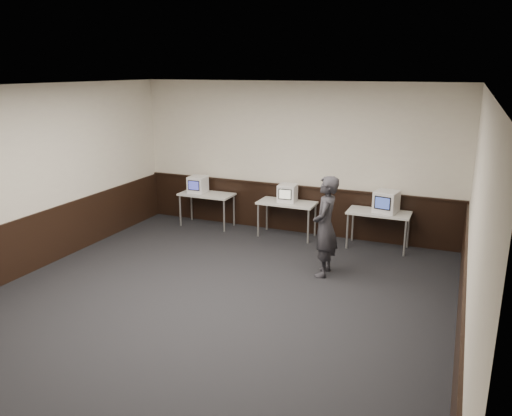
{
  "coord_description": "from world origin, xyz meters",
  "views": [
    {
      "loc": [
        3.31,
        -5.92,
        3.44
      ],
      "look_at": [
        0.14,
        1.6,
        1.15
      ],
      "focal_mm": 35.0,
      "sensor_mm": 36.0,
      "label": 1
    }
  ],
  "objects": [
    {
      "name": "desk_center",
      "position": [
        0.0,
        3.6,
        0.68
      ],
      "size": [
        1.2,
        0.6,
        0.75
      ],
      "color": "silver",
      "rests_on": "ground"
    },
    {
      "name": "wainscot_rail",
      "position": [
        0.0,
        3.96,
        1.02
      ],
      "size": [
        6.98,
        0.06,
        0.04
      ],
      "primitive_type": "cube",
      "color": "black",
      "rests_on": "wainscot_back"
    },
    {
      "name": "desk_left",
      "position": [
        -1.9,
        3.6,
        0.68
      ],
      "size": [
        1.2,
        0.6,
        0.75
      ],
      "color": "silver",
      "rests_on": "ground"
    },
    {
      "name": "wainscot_back",
      "position": [
        0.0,
        3.98,
        0.5
      ],
      "size": [
        6.98,
        0.04,
        1.0
      ],
      "primitive_type": "cube",
      "color": "black",
      "rests_on": "back_wall"
    },
    {
      "name": "ceiling",
      "position": [
        0.0,
        0.0,
        3.2
      ],
      "size": [
        8.0,
        8.0,
        0.0
      ],
      "primitive_type": "plane",
      "rotation": [
        3.14,
        0.0,
        0.0
      ],
      "color": "white",
      "rests_on": "back_wall"
    },
    {
      "name": "emac_center",
      "position": [
        -0.01,
        3.64,
        0.93
      ],
      "size": [
        0.39,
        0.42,
        0.37
      ],
      "rotation": [
        0.0,
        0.0,
        0.08
      ],
      "color": "white",
      "rests_on": "desk_center"
    },
    {
      "name": "floor",
      "position": [
        0.0,
        0.0,
        0.0
      ],
      "size": [
        8.0,
        8.0,
        0.0
      ],
      "primitive_type": "plane",
      "color": "black",
      "rests_on": "ground"
    },
    {
      "name": "wainscot_right",
      "position": [
        3.48,
        0.0,
        0.5
      ],
      "size": [
        0.04,
        7.98,
        1.0
      ],
      "primitive_type": "cube",
      "color": "black",
      "rests_on": "right_wall"
    },
    {
      "name": "emac_right",
      "position": [
        2.02,
        3.62,
        0.96
      ],
      "size": [
        0.5,
        0.51,
        0.42
      ],
      "rotation": [
        0.0,
        0.0,
        -0.18
      ],
      "color": "white",
      "rests_on": "desk_right"
    },
    {
      "name": "back_wall",
      "position": [
        0.0,
        4.0,
        1.6
      ],
      "size": [
        7.0,
        0.0,
        7.0
      ],
      "primitive_type": "plane",
      "rotation": [
        1.57,
        0.0,
        0.0
      ],
      "color": "silver",
      "rests_on": "ground"
    },
    {
      "name": "emac_left",
      "position": [
        -2.12,
        3.6,
        0.94
      ],
      "size": [
        0.39,
        0.41,
        0.37
      ],
      "rotation": [
        0.0,
        0.0,
        0.04
      ],
      "color": "white",
      "rests_on": "desk_left"
    },
    {
      "name": "right_wall",
      "position": [
        3.5,
        0.0,
        1.6
      ],
      "size": [
        0.0,
        8.0,
        8.0
      ],
      "primitive_type": "plane",
      "rotation": [
        1.57,
        0.0,
        -1.57
      ],
      "color": "silver",
      "rests_on": "ground"
    },
    {
      "name": "person",
      "position": [
        1.28,
        1.91,
        0.87
      ],
      "size": [
        0.46,
        0.66,
        1.74
      ],
      "primitive_type": "imported",
      "rotation": [
        0.0,
        0.0,
        -1.5
      ],
      "color": "#29282D",
      "rests_on": "ground"
    },
    {
      "name": "wainscot_left",
      "position": [
        -3.48,
        0.0,
        0.5
      ],
      "size": [
        0.04,
        7.98,
        1.0
      ],
      "primitive_type": "cube",
      "color": "black",
      "rests_on": "left_wall"
    },
    {
      "name": "desk_right",
      "position": [
        1.9,
        3.6,
        0.68
      ],
      "size": [
        1.2,
        0.6,
        0.75
      ],
      "color": "silver",
      "rests_on": "ground"
    },
    {
      "name": "left_wall",
      "position": [
        -3.5,
        0.0,
        1.6
      ],
      "size": [
        0.0,
        8.0,
        8.0
      ],
      "primitive_type": "plane",
      "rotation": [
        1.57,
        0.0,
        1.57
      ],
      "color": "silver",
      "rests_on": "ground"
    }
  ]
}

